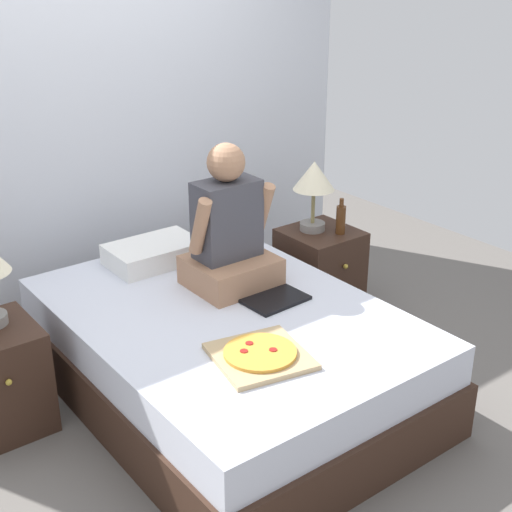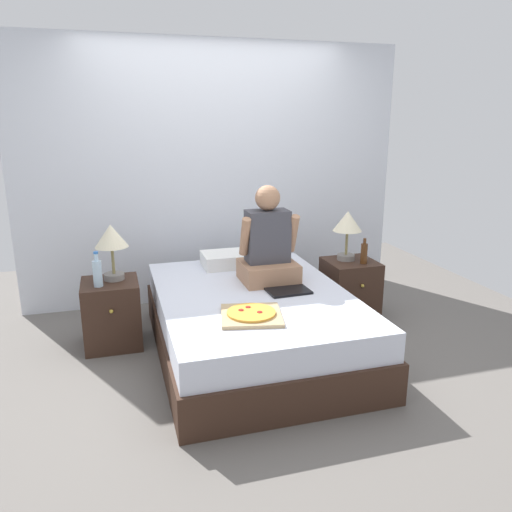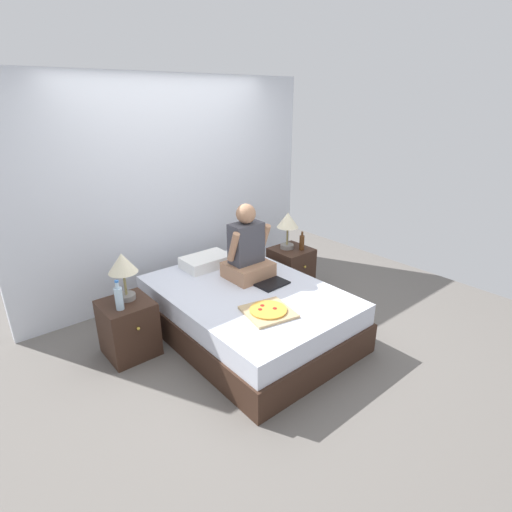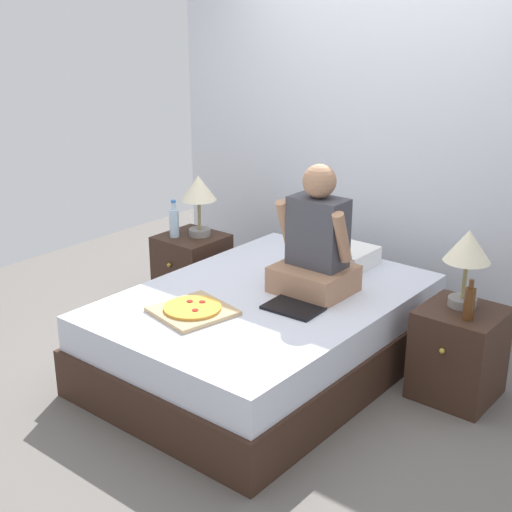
% 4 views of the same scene
% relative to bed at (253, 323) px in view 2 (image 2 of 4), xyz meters
% --- Properties ---
extents(ground_plane, '(5.75, 5.75, 0.00)m').
position_rel_bed_xyz_m(ground_plane, '(0.00, 0.00, -0.25)').
color(ground_plane, '#66605B').
extents(wall_back, '(3.75, 0.12, 2.50)m').
position_rel_bed_xyz_m(wall_back, '(0.00, 1.38, 1.00)').
color(wall_back, silver).
rests_on(wall_back, ground).
extents(bed, '(1.46, 2.04, 0.50)m').
position_rel_bed_xyz_m(bed, '(0.00, 0.00, 0.00)').
color(bed, '#382319').
rests_on(bed, ground).
extents(nightstand_left, '(0.44, 0.47, 0.54)m').
position_rel_bed_xyz_m(nightstand_left, '(-1.05, 0.45, 0.02)').
color(nightstand_left, '#382319').
rests_on(nightstand_left, ground).
extents(lamp_on_left_nightstand, '(0.26, 0.26, 0.45)m').
position_rel_bed_xyz_m(lamp_on_left_nightstand, '(-1.01, 0.50, 0.62)').
color(lamp_on_left_nightstand, gray).
rests_on(lamp_on_left_nightstand, nightstand_left).
extents(water_bottle, '(0.07, 0.07, 0.28)m').
position_rel_bed_xyz_m(water_bottle, '(-1.13, 0.36, 0.40)').
color(water_bottle, silver).
rests_on(water_bottle, nightstand_left).
extents(nightstand_right, '(0.44, 0.47, 0.54)m').
position_rel_bed_xyz_m(nightstand_right, '(1.05, 0.45, 0.02)').
color(nightstand_right, '#382319').
rests_on(nightstand_right, ground).
extents(lamp_on_right_nightstand, '(0.26, 0.26, 0.45)m').
position_rel_bed_xyz_m(lamp_on_right_nightstand, '(1.02, 0.50, 0.62)').
color(lamp_on_right_nightstand, gray).
rests_on(lamp_on_right_nightstand, nightstand_right).
extents(beer_bottle, '(0.06, 0.06, 0.23)m').
position_rel_bed_xyz_m(beer_bottle, '(1.12, 0.35, 0.39)').
color(beer_bottle, '#512D14').
rests_on(beer_bottle, nightstand_right).
extents(pillow, '(0.52, 0.34, 0.12)m').
position_rel_bed_xyz_m(pillow, '(0.01, 0.74, 0.31)').
color(pillow, white).
rests_on(pillow, bed).
extents(person_seated, '(0.47, 0.40, 0.78)m').
position_rel_bed_xyz_m(person_seated, '(0.19, 0.24, 0.54)').
color(person_seated, '#A37556').
rests_on(person_seated, bed).
extents(laptop, '(0.34, 0.43, 0.07)m').
position_rel_bed_xyz_m(laptop, '(0.26, -0.01, 0.27)').
color(laptop, black).
rests_on(laptop, bed).
extents(pizza_box, '(0.47, 0.47, 0.04)m').
position_rel_bed_xyz_m(pizza_box, '(-0.15, -0.47, 0.27)').
color(pizza_box, tan).
rests_on(pizza_box, bed).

